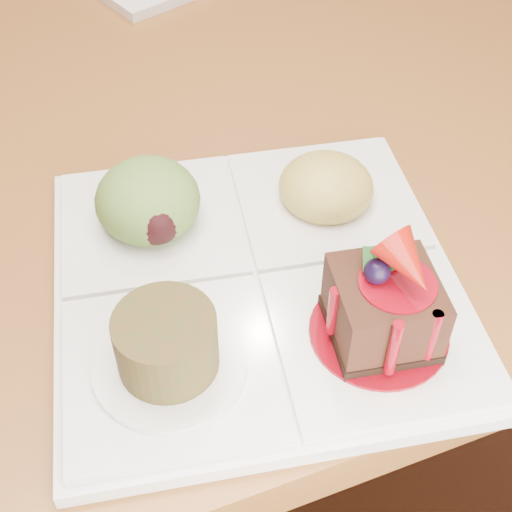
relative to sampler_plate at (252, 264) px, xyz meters
name	(u,v)px	position (x,y,z in m)	size (l,w,h in m)	color
ground	(165,265)	(0.08, 0.74, -0.77)	(6.00, 6.00, 0.00)	brown
sampler_plate	(252,264)	(0.00, 0.00, 0.00)	(0.34, 0.34, 0.11)	silver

